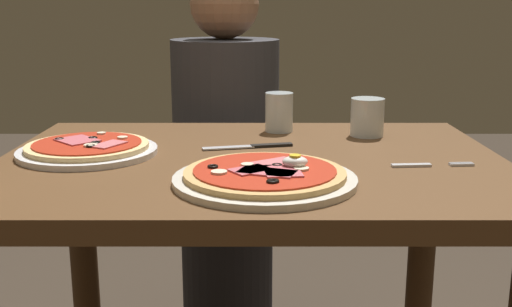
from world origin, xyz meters
TOP-DOWN VIEW (x-y plane):
  - dining_table at (0.00, 0.00)m, footprint 1.01×0.74m
  - pizza_foreground at (0.02, -0.19)m, footprint 0.32×0.32m
  - pizza_across_left at (-0.33, 0.02)m, footprint 0.28×0.28m
  - water_glass_near at (0.27, 0.21)m, footprint 0.08×0.08m
  - water_glass_far at (0.06, 0.26)m, footprint 0.07×0.07m
  - fork at (0.33, -0.07)m, footprint 0.16×0.03m
  - knife at (0.01, 0.09)m, footprint 0.19×0.06m
  - diner_person at (-0.08, 0.63)m, footprint 0.32×0.32m

SIDE VIEW (x-z plane):
  - diner_person at x=-0.08m, z-range -0.03..1.15m
  - dining_table at x=0.00m, z-range 0.24..1.02m
  - fork at x=0.33m, z-range 0.78..0.78m
  - knife at x=0.01m, z-range 0.78..0.79m
  - pizza_across_left at x=-0.33m, z-range 0.78..0.81m
  - pizza_foreground at x=0.02m, z-range 0.77..0.82m
  - water_glass_near at x=0.27m, z-range 0.77..0.86m
  - water_glass_far at x=0.06m, z-range 0.77..0.87m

